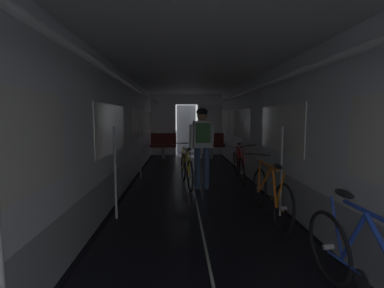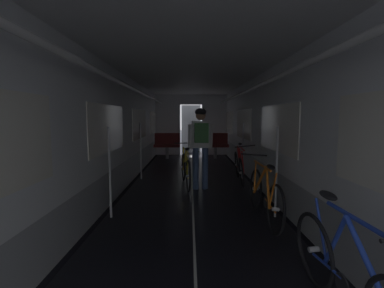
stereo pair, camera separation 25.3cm
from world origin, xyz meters
name	(u,v)px [view 1 (the left image)]	position (x,y,z in m)	size (l,w,h in m)	color
train_car_shell	(194,109)	(0.00, 3.60, 1.70)	(3.14, 12.34, 2.57)	black
bench_seat_far_left	(163,143)	(-0.90, 8.07, 0.57)	(0.98, 0.51, 0.95)	gray
bench_seat_far_right	(211,143)	(0.90, 8.07, 0.57)	(0.98, 0.51, 0.95)	gray
bicycle_blue	(368,273)	(1.10, -0.08, 0.38)	(0.44, 1.69, 0.95)	black
bicycle_red	(239,166)	(1.12, 4.34, 0.38)	(0.44, 1.69, 0.95)	black
bicycle_orange	(270,194)	(1.06, 1.99, 0.38)	(0.44, 1.69, 0.95)	black
person_cyclist_aisle	(202,139)	(0.18, 3.72, 1.07)	(0.54, 0.40, 1.73)	#384C75
bicycle_yellow_in_aisle	(187,169)	(-0.15, 3.99, 0.38)	(0.44, 1.68, 0.93)	black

